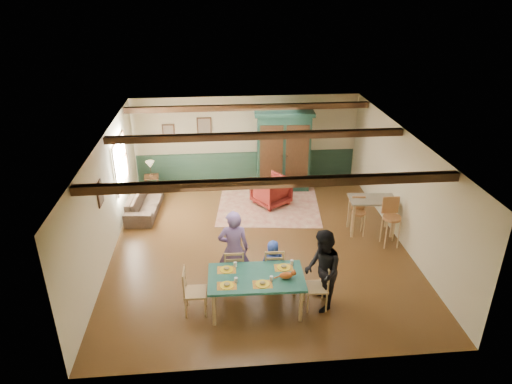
{
  "coord_description": "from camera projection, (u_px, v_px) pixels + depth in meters",
  "views": [
    {
      "loc": [
        -0.95,
        -9.69,
        5.92
      ],
      "look_at": [
        -0.02,
        0.44,
        1.15
      ],
      "focal_mm": 32.0,
      "sensor_mm": 36.0,
      "label": 1
    }
  ],
  "objects": [
    {
      "name": "place_setting_far_right",
      "position": [
        284.0,
        266.0,
        8.93
      ],
      "size": [
        0.42,
        0.32,
        0.11
      ],
      "primitive_type": null,
      "rotation": [
        0.0,
        0.0,
        -0.02
      ],
      "color": "yellow",
      "rests_on": "dining_table"
    },
    {
      "name": "dining_table",
      "position": [
        256.0,
        293.0,
        8.85
      ],
      "size": [
        1.86,
        1.06,
        0.76
      ],
      "primitive_type": null,
      "rotation": [
        0.0,
        0.0,
        -0.02
      ],
      "color": "#1A5547",
      "rests_on": "floor"
    },
    {
      "name": "picture_back_b",
      "position": [
        169.0,
        132.0,
        14.01
      ],
      "size": [
        0.38,
        0.04,
        0.48
      ],
      "primitive_type": null,
      "color": "gray",
      "rests_on": "wall_back"
    },
    {
      "name": "place_setting_far_left",
      "position": [
        227.0,
        268.0,
        8.87
      ],
      "size": [
        0.42,
        0.32,
        0.11
      ],
      "primitive_type": null,
      "rotation": [
        0.0,
        0.0,
        -0.02
      ],
      "color": "yellow",
      "rests_on": "dining_table"
    },
    {
      "name": "armoire",
      "position": [
        283.0,
        151.0,
        13.69
      ],
      "size": [
        1.77,
        0.79,
        2.44
      ],
      "primitive_type": "cube",
      "rotation": [
        0.0,
        0.0,
        -0.06
      ],
      "color": "#132F25",
      "rests_on": "floor"
    },
    {
      "name": "cat",
      "position": [
        286.0,
        275.0,
        8.59
      ],
      "size": [
        0.37,
        0.15,
        0.18
      ],
      "primitive_type": null,
      "rotation": [
        0.0,
        0.0,
        -0.02
      ],
      "color": "#CD5C24",
      "rests_on": "dining_table"
    },
    {
      "name": "table_lamp",
      "position": [
        151.0,
        169.0,
        13.63
      ],
      "size": [
        0.29,
        0.29,
        0.48
      ],
      "primitive_type": null,
      "rotation": [
        0.0,
        0.0,
        -0.09
      ],
      "color": "tan",
      "rests_on": "end_table"
    },
    {
      "name": "person_woman",
      "position": [
        322.0,
        271.0,
        8.74
      ],
      "size": [
        0.66,
        0.83,
        1.68
      ],
      "primitive_type": "imported",
      "rotation": [
        0.0,
        0.0,
        -1.6
      ],
      "color": "black",
      "rests_on": "floor"
    },
    {
      "name": "dining_chair_end_right",
      "position": [
        316.0,
        286.0,
        8.88
      ],
      "size": [
        0.46,
        0.44,
        0.97
      ],
      "primitive_type": null,
      "rotation": [
        0.0,
        0.0,
        -1.6
      ],
      "color": "tan",
      "rests_on": "floor"
    },
    {
      "name": "ceiling",
      "position": [
        259.0,
        138.0,
        10.18
      ],
      "size": [
        7.0,
        8.0,
        0.02
      ],
      "primitive_type": "cube",
      "color": "silver",
      "rests_on": "wall_back"
    },
    {
      "name": "armchair",
      "position": [
        271.0,
        191.0,
        13.05
      ],
      "size": [
        1.24,
        1.25,
        0.83
      ],
      "primitive_type": "imported",
      "rotation": [
        0.0,
        0.0,
        -2.55
      ],
      "color": "#4F0F10",
      "rests_on": "floor"
    },
    {
      "name": "area_rug",
      "position": [
        268.0,
        200.0,
        13.45
      ],
      "size": [
        3.2,
        3.67,
        0.01
      ],
      "primitive_type": "cube",
      "rotation": [
        0.0,
        0.0,
        -0.11
      ],
      "color": "beige",
      "rests_on": "floor"
    },
    {
      "name": "sofa",
      "position": [
        144.0,
        203.0,
        12.62
      ],
      "size": [
        0.89,
        1.96,
        0.56
      ],
      "primitive_type": "imported",
      "rotation": [
        0.0,
        0.0,
        1.5
      ],
      "color": "#3F3127",
      "rests_on": "floor"
    },
    {
      "name": "ceiling_beam_front",
      "position": [
        271.0,
        183.0,
        8.14
      ],
      "size": [
        6.95,
        0.16,
        0.16
      ],
      "primitive_type": "cube",
      "color": "black",
      "rests_on": "ceiling"
    },
    {
      "name": "wall_left",
      "position": [
        107.0,
        198.0,
        10.46
      ],
      "size": [
        0.02,
        8.0,
        2.7
      ],
      "primitive_type": "cube",
      "color": "beige",
      "rests_on": "floor"
    },
    {
      "name": "person_man",
      "position": [
        234.0,
        249.0,
        9.36
      ],
      "size": [
        0.65,
        0.44,
        1.76
      ],
      "primitive_type": "imported",
      "rotation": [
        0.0,
        0.0,
        3.12
      ],
      "color": "#775A9B",
      "rests_on": "floor"
    },
    {
      "name": "dining_chair_far_right",
      "position": [
        273.0,
        266.0,
        9.5
      ],
      "size": [
        0.44,
        0.46,
        0.97
      ],
      "primitive_type": null,
      "rotation": [
        0.0,
        0.0,
        3.12
      ],
      "color": "tan",
      "rests_on": "floor"
    },
    {
      "name": "place_setting_near_center",
      "position": [
        263.0,
        282.0,
        8.44
      ],
      "size": [
        0.42,
        0.32,
        0.11
      ],
      "primitive_type": null,
      "rotation": [
        0.0,
        0.0,
        -0.02
      ],
      "color": "yellow",
      "rests_on": "dining_table"
    },
    {
      "name": "window_left",
      "position": [
        120.0,
        163.0,
        11.91
      ],
      "size": [
        0.06,
        1.6,
        1.3
      ],
      "primitive_type": null,
      "color": "white",
      "rests_on": "wall_left"
    },
    {
      "name": "picture_back_a",
      "position": [
        204.0,
        126.0,
        14.03
      ],
      "size": [
        0.45,
        0.04,
        0.55
      ],
      "primitive_type": null,
      "color": "gray",
      "rests_on": "wall_back"
    },
    {
      "name": "dining_chair_end_left",
      "position": [
        195.0,
        291.0,
        8.74
      ],
      "size": [
        0.46,
        0.44,
        0.97
      ],
      "primitive_type": null,
      "rotation": [
        0.0,
        0.0,
        1.55
      ],
      "color": "tan",
      "rests_on": "floor"
    },
    {
      "name": "end_table",
      "position": [
        152.0,
        184.0,
        13.84
      ],
      "size": [
        0.46,
        0.46,
        0.52
      ],
      "primitive_type": null,
      "rotation": [
        0.0,
        0.0,
        0.08
      ],
      "color": "black",
      "rests_on": "floor"
    },
    {
      "name": "wall_right",
      "position": [
        402.0,
        187.0,
        11.04
      ],
      "size": [
        0.02,
        8.0,
        2.7
      ],
      "primitive_type": "cube",
      "color": "beige",
      "rests_on": "floor"
    },
    {
      "name": "bar_stool_right",
      "position": [
        391.0,
        223.0,
        10.92
      ],
      "size": [
        0.43,
        0.48,
        1.21
      ],
      "primitive_type": null,
      "rotation": [
        0.0,
        0.0,
        -0.01
      ],
      "color": "#B57946",
      "rests_on": "floor"
    },
    {
      "name": "ceiling_beam_mid",
      "position": [
        257.0,
        136.0,
        10.58
      ],
      "size": [
        6.95,
        0.16,
        0.16
      ],
      "primitive_type": "cube",
      "color": "black",
      "rests_on": "ceiling"
    },
    {
      "name": "place_setting_near_left",
      "position": [
        227.0,
        284.0,
        8.4
      ],
      "size": [
        0.42,
        0.32,
        0.11
      ],
      "primitive_type": null,
      "rotation": [
        0.0,
        0.0,
        -0.02
      ],
      "color": "yellow",
      "rests_on": "dining_table"
    },
    {
      "name": "dining_chair_far_left",
      "position": [
        234.0,
        268.0,
        9.45
      ],
      "size": [
        0.44,
        0.46,
        0.97
      ],
      "primitive_type": null,
      "rotation": [
        0.0,
        0.0,
        3.12
      ],
      "color": "tan",
      "rests_on": "floor"
    },
    {
      "name": "wainscot_back",
      "position": [
        247.0,
        165.0,
        14.72
      ],
      "size": [
        6.95,
        0.03,
        0.9
      ],
      "primitive_type": "cube",
      "color": "#203A2B",
      "rests_on": "floor"
    },
    {
      "name": "wall_back",
      "position": [
        246.0,
        139.0,
        14.36
      ],
      "size": [
        7.0,
        0.02,
        2.7
      ],
      "primitive_type": "cube",
      "color": "beige",
      "rests_on": "floor"
    },
    {
      "name": "picture_left_wall",
      "position": [
        100.0,
        193.0,
        9.76
      ],
      "size": [
        0.04,
        0.42,
        0.52
      ],
      "primitive_type": null,
      "color": "gray",
      "rests_on": "wall_left"
    },
    {
      "name": "person_child",
      "position": [
        273.0,
        263.0,
        9.56
      ],
      "size": [
        0.51,
        0.34,
        1.02
      ],
      "primitive_type": "imported",
      "rotation": [
        0.0,
        0.0,
        3.12
      ],
      "color": "#2946A7",
      "rests_on": "floor"
    },
    {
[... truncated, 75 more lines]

